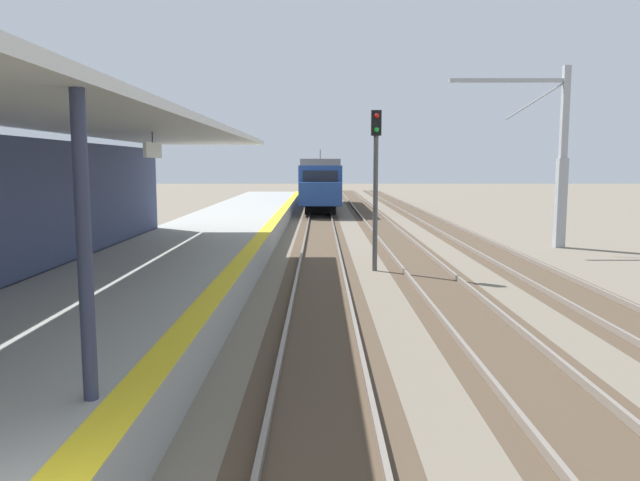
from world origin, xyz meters
name	(u,v)px	position (x,y,z in m)	size (l,w,h in m)	color
station_platform	(180,261)	(-2.50, 16.00, 0.45)	(5.00, 80.00, 0.91)	#999993
station_building_with_canopy	(29,203)	(-4.30, 9.91, 2.66)	(4.85, 24.00, 4.43)	#4C4C4C
track_pair_nearest_platform	(319,255)	(1.90, 20.00, 0.05)	(2.34, 120.00, 0.16)	#4C3D2D
track_pair_middle	(408,255)	(5.30, 20.00, 0.05)	(2.34, 120.00, 0.16)	#4C3D2D
track_pair_far_side	(497,255)	(8.70, 20.00, 0.05)	(2.34, 120.00, 0.16)	#4C3D2D
approaching_train	(319,181)	(1.90, 46.08, 2.18)	(2.93, 19.60, 4.76)	navy
rail_signal_post	(374,173)	(3.68, 16.79, 3.19)	(0.32, 0.34, 5.20)	#4C4C4C
catenary_pylon_far_side	(554,162)	(11.68, 22.57, 3.60)	(5.00, 0.40, 7.50)	#9EA3A8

